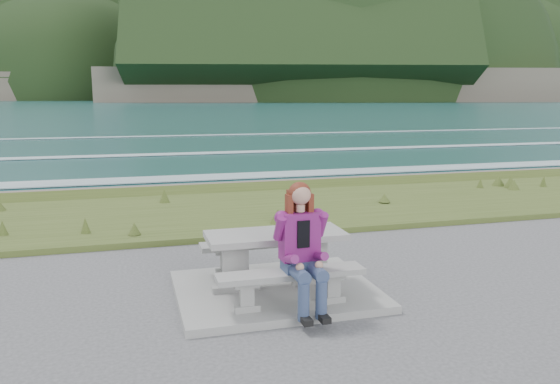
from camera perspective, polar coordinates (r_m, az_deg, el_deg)
The scene contains 9 objects.
concrete_slab at distance 7.37m, azimuth -0.45°, elevation -10.28°, with size 2.60×2.10×0.10m, color gray.
picnic_table at distance 7.17m, azimuth -0.46°, elevation -5.53°, with size 1.80×0.75×0.75m.
bench_landward at distance 6.60m, azimuth 1.15°, elevation -9.08°, with size 1.80×0.35×0.45m.
bench_seaward at distance 7.89m, azimuth -1.79°, elevation -5.83°, with size 1.80×0.35×0.45m.
grass_verge at distance 12.09m, azimuth -6.65°, elevation -2.41°, with size 160.00×4.50×0.22m, color #3C4E1D.
shore_drop at distance 14.91m, azimuth -8.40°, elevation -0.05°, with size 160.00×0.80×2.20m, color #665A4D.
ocean at distance 32.11m, azimuth -12.22°, elevation 2.17°, with size 1600.00×1600.00×0.09m.
headland_range at distance 448.19m, azimuth 9.99°, elevation 11.01°, with size 729.83×363.95×214.87m.
seated_woman at distance 6.44m, azimuth 2.53°, elevation -7.63°, with size 0.46×0.79×1.52m.
Camera 1 is at (-1.80, -6.67, 2.63)m, focal length 35.00 mm.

